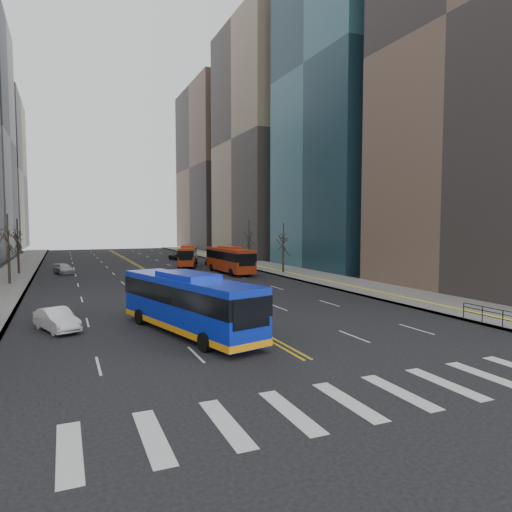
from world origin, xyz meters
TOP-DOWN VIEW (x-y plane):
  - ground at (0.00, 0.00)m, footprint 220.00×220.00m
  - sidewalk_right at (17.50, 45.00)m, footprint 7.00×130.00m
  - sidewalk_left at (-16.50, 45.00)m, footprint 5.00×130.00m
  - crosswalk at (0.00, 0.00)m, footprint 26.70×4.00m
  - centerline at (0.00, 55.00)m, footprint 0.55×100.00m
  - office_towers at (0.12, 68.51)m, footprint 83.00×134.00m
  - pedestrian_railing at (14.30, 6.00)m, footprint 0.06×6.06m
  - street_trees at (-7.18, 34.55)m, footprint 35.20×47.20m
  - blue_bus at (-3.93, 12.50)m, footprint 5.77×12.75m
  - red_bus_near at (9.56, 42.85)m, footprint 3.16×11.34m
  - red_bus_far at (7.00, 54.83)m, footprint 5.37×10.30m
  - car_white at (-11.13, 16.24)m, footprint 2.86×4.40m
  - car_dark_mid at (11.03, 56.59)m, footprint 2.66×4.29m
  - car_silver at (-10.65, 50.48)m, footprint 2.92×4.69m
  - car_dark_far at (8.47, 66.75)m, footprint 3.42×4.93m

SIDE VIEW (x-z plane):
  - ground at x=0.00m, z-range 0.00..0.00m
  - crosswalk at x=0.00m, z-range 0.00..0.01m
  - centerline at x=0.00m, z-range 0.00..0.01m
  - sidewalk_right at x=17.50m, z-range 0.00..0.15m
  - sidewalk_left at x=-16.50m, z-range 0.00..0.15m
  - car_dark_far at x=8.47m, z-range 0.00..1.25m
  - car_silver at x=-10.65m, z-range 0.00..1.27m
  - car_dark_mid at x=11.03m, z-range 0.00..1.36m
  - car_white at x=-11.13m, z-range 0.00..1.37m
  - pedestrian_railing at x=14.30m, z-range 0.31..1.33m
  - red_bus_far at x=7.00m, z-range 0.19..3.41m
  - blue_bus at x=-3.93m, z-range 0.09..3.71m
  - red_bus_near at x=9.56m, z-range 0.20..3.77m
  - street_trees at x=-7.18m, z-range 1.07..8.67m
  - office_towers at x=0.12m, z-range -5.08..52.92m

